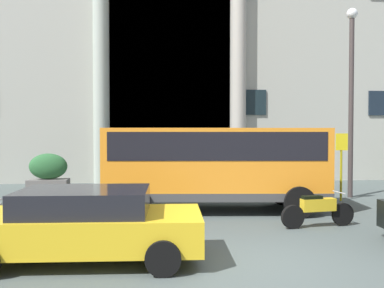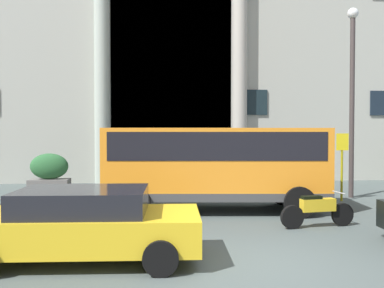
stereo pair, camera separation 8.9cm
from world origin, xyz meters
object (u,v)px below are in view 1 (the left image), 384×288
Objects in this scene: parked_compact_extra at (85,224)px; lamppost_plaza_centre at (351,87)px; scooter_by_planter at (317,210)px; hedge_planter_east at (199,176)px; hedge_planter_entrance_left at (48,173)px; orange_minibus at (215,161)px; bus_stop_sign at (341,159)px.

parked_compact_extra is 11.65m from lamppost_plaza_centre.
parked_compact_extra is at bearing -165.84° from scooter_by_planter.
hedge_planter_east is 9.98m from parked_compact_extra.
lamppost_plaza_centre is at bearing 41.36° from parked_compact_extra.
hedge_planter_east is 7.48m from scooter_by_planter.
hedge_planter_entrance_left is at bearing 166.87° from lamppost_plaza_centre.
hedge_planter_entrance_left is 0.23× the size of lamppost_plaza_centre.
hedge_planter_east is at bearing 94.63° from orange_minibus.
orange_minibus is 4.71m from hedge_planter_east.
lamppost_plaza_centre reaches higher than hedge_planter_east.
parked_compact_extra is (-3.21, -9.44, 0.10)m from hedge_planter_east.
scooter_by_planter is at bearing 25.25° from parked_compact_extra.
bus_stop_sign is at bearing 40.55° from parked_compact_extra.
lamppost_plaza_centre is at bearing 26.49° from orange_minibus.
lamppost_plaza_centre is (8.65, 7.02, 3.42)m from parked_compact_extra.
lamppost_plaza_centre reaches higher than hedge_planter_entrance_left.
bus_stop_sign is at bearing -132.93° from lamppost_plaza_centre.
hedge_planter_entrance_left is at bearing 162.41° from bus_stop_sign.
scooter_by_planter is (2.27, -7.12, -0.16)m from hedge_planter_east.
orange_minibus is 3.77× the size of hedge_planter_east.
scooter_by_planter is (8.52, -7.42, -0.30)m from hedge_planter_entrance_left.
bus_stop_sign is 2.83m from lamppost_plaza_centre.
hedge_planter_entrance_left is (-10.98, 3.48, -0.74)m from bus_stop_sign.
orange_minibus is 3.38× the size of scooter_by_planter.
orange_minibus is 4.22× the size of hedge_planter_entrance_left.
hedge_planter_entrance_left is 0.80× the size of scooter_by_planter.
scooter_by_planter is 0.29× the size of lamppost_plaza_centre.
bus_stop_sign is 5.77m from hedge_planter_east.
hedge_planter_entrance_left is 0.36× the size of parked_compact_extra.
orange_minibus is 6.40m from lamppost_plaza_centre.
parked_compact_extra is at bearing -119.22° from orange_minibus.
orange_minibus is 4.94m from bus_stop_sign.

